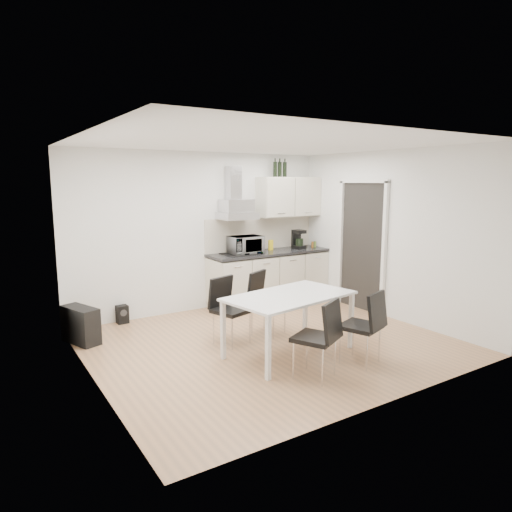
{
  "coord_description": "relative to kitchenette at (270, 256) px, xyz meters",
  "views": [
    {
      "loc": [
        -3.27,
        -4.8,
        2.13
      ],
      "look_at": [
        0.09,
        0.47,
        1.1
      ],
      "focal_mm": 32.0,
      "sensor_mm": 36.0,
      "label": 1
    }
  ],
  "objects": [
    {
      "name": "chair_near_right",
      "position": [
        -0.67,
        -2.88,
        -0.39
      ],
      "size": [
        0.58,
        0.62,
        0.88
      ],
      "primitive_type": null,
      "rotation": [
        0.0,
        0.0,
        0.33
      ],
      "color": "black",
      "rests_on": "ground"
    },
    {
      "name": "chair_far_left",
      "position": [
        -1.62,
        -1.49,
        -0.39
      ],
      "size": [
        0.57,
        0.61,
        0.88
      ],
      "primitive_type": null,
      "rotation": [
        0.0,
        0.0,
        3.44
      ],
      "color": "black",
      "rests_on": "ground"
    },
    {
      "name": "wall_left",
      "position": [
        -3.44,
        -1.73,
        0.47
      ],
      "size": [
        0.1,
        4.0,
        2.6
      ],
      "primitive_type": "cube",
      "color": "white",
      "rests_on": "ground"
    },
    {
      "name": "ceiling",
      "position": [
        -1.19,
        -1.73,
        1.77
      ],
      "size": [
        4.5,
        4.5,
        0.0
      ],
      "primitive_type": "plane",
      "color": "white",
      "rests_on": "wall_back"
    },
    {
      "name": "doorway",
      "position": [
        1.02,
        -1.18,
        0.22
      ],
      "size": [
        0.08,
        1.04,
        2.1
      ],
      "primitive_type": "cube",
      "color": "white",
      "rests_on": "ground"
    },
    {
      "name": "chair_far_right",
      "position": [
        -0.99,
        -1.42,
        -0.39
      ],
      "size": [
        0.62,
        0.64,
        0.88
      ],
      "primitive_type": null,
      "rotation": [
        0.0,
        0.0,
        3.61
      ],
      "color": "black",
      "rests_on": "ground"
    },
    {
      "name": "ground",
      "position": [
        -1.19,
        -1.73,
        -0.83
      ],
      "size": [
        4.5,
        4.5,
        0.0
      ],
      "primitive_type": "plane",
      "color": "tan",
      "rests_on": "ground"
    },
    {
      "name": "wall_right",
      "position": [
        1.06,
        -1.73,
        0.47
      ],
      "size": [
        0.1,
        4.0,
        2.6
      ],
      "primitive_type": "cube",
      "color": "white",
      "rests_on": "ground"
    },
    {
      "name": "wall_front",
      "position": [
        -1.19,
        -3.73,
        0.47
      ],
      "size": [
        4.5,
        0.1,
        2.6
      ],
      "primitive_type": "cube",
      "color": "white",
      "rests_on": "ground"
    },
    {
      "name": "chair_near_left",
      "position": [
        -1.38,
        -2.9,
        -0.39
      ],
      "size": [
        0.61,
        0.64,
        0.88
      ],
      "primitive_type": null,
      "rotation": [
        0.0,
        0.0,
        0.45
      ],
      "color": "black",
      "rests_on": "ground"
    },
    {
      "name": "kitchenette",
      "position": [
        0.0,
        0.0,
        0.0
      ],
      "size": [
        2.22,
        0.64,
        2.52
      ],
      "color": "beige",
      "rests_on": "ground"
    },
    {
      "name": "dining_table",
      "position": [
        -1.19,
        -2.18,
        -0.15
      ],
      "size": [
        1.68,
        1.13,
        0.75
      ],
      "rotation": [
        0.0,
        0.0,
        0.16
      ],
      "color": "white",
      "rests_on": "ground"
    },
    {
      "name": "guitar_amp",
      "position": [
        -3.3,
        -0.38,
        -0.59
      ],
      "size": [
        0.44,
        0.63,
        0.49
      ],
      "rotation": [
        0.0,
        0.0,
        0.35
      ],
      "color": "black",
      "rests_on": "ground"
    },
    {
      "name": "wall_back",
      "position": [
        -1.19,
        0.27,
        0.47
      ],
      "size": [
        4.5,
        0.1,
        2.6
      ],
      "primitive_type": "cube",
      "color": "white",
      "rests_on": "ground"
    },
    {
      "name": "floor_speaker",
      "position": [
        -2.59,
        0.17,
        -0.69
      ],
      "size": [
        0.17,
        0.15,
        0.27
      ],
      "primitive_type": "cube",
      "rotation": [
        0.0,
        0.0,
        0.05
      ],
      "color": "black",
      "rests_on": "ground"
    }
  ]
}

